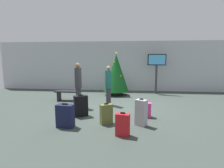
# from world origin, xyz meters

# --- Properties ---
(ground_plane) EXTENTS (16.00, 16.00, 0.00)m
(ground_plane) POSITION_xyz_m (0.00, 0.00, 0.00)
(ground_plane) COLOR #38423D
(back_wall) EXTENTS (16.00, 0.20, 3.08)m
(back_wall) POSITION_xyz_m (0.00, 3.94, 1.54)
(back_wall) COLOR #B7BCC1
(back_wall) RESTS_ON ground_plane
(holiday_tree) EXTENTS (1.37, 1.37, 2.37)m
(holiday_tree) POSITION_xyz_m (-0.18, 2.34, 1.24)
(holiday_tree) COLOR #4C3319
(holiday_tree) RESTS_ON ground_plane
(flight_info_kiosk) EXTENTS (1.02, 0.28, 2.27)m
(flight_info_kiosk) POSITION_xyz_m (2.08, 3.02, 1.62)
(flight_info_kiosk) COLOR #333338
(flight_info_kiosk) RESTS_ON ground_plane
(waiting_bench) EXTENTS (1.25, 0.44, 0.48)m
(waiting_bench) POSITION_xyz_m (-2.37, 0.81, 0.35)
(waiting_bench) COLOR black
(waiting_bench) RESTS_ON ground_plane
(traveller_0) EXTENTS (0.40, 0.40, 1.83)m
(traveller_0) POSITION_xyz_m (-1.54, -0.25, 0.98)
(traveller_0) COLOR #333338
(traveller_0) RESTS_ON ground_plane
(traveller_1) EXTENTS (0.40, 0.40, 1.70)m
(traveller_1) POSITION_xyz_m (-0.35, 0.21, 0.91)
(traveller_1) COLOR #333338
(traveller_1) RESTS_ON ground_plane
(suitcase_0) EXTENTS (0.52, 0.32, 0.72)m
(suitcase_0) POSITION_xyz_m (-1.30, -2.44, 0.34)
(suitcase_0) COLOR #141938
(suitcase_0) RESTS_ON ground_plane
(suitcase_1) EXTENTS (0.39, 0.36, 0.83)m
(suitcase_1) POSITION_xyz_m (0.92, -2.07, 0.39)
(suitcase_1) COLOR #9EA0A5
(suitcase_1) RESTS_ON ground_plane
(suitcase_2) EXTENTS (0.51, 0.40, 0.77)m
(suitcase_2) POSITION_xyz_m (-1.12, -1.43, 0.37)
(suitcase_2) COLOR black
(suitcase_2) RESTS_ON ground_plane
(suitcase_3) EXTENTS (0.42, 0.26, 0.54)m
(suitcase_3) POSITION_xyz_m (1.11, -1.27, 0.25)
(suitcase_3) COLOR #E5388C
(suitcase_3) RESTS_ON ground_plane
(suitcase_4) EXTENTS (0.39, 0.26, 0.63)m
(suitcase_4) POSITION_xyz_m (0.40, -2.86, 0.30)
(suitcase_4) COLOR #B2191E
(suitcase_4) RESTS_ON ground_plane
(suitcase_5) EXTENTS (0.41, 0.34, 0.66)m
(suitcase_5) POSITION_xyz_m (-0.14, -2.06, 0.31)
(suitcase_5) COLOR #59602D
(suitcase_5) RESTS_ON ground_plane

